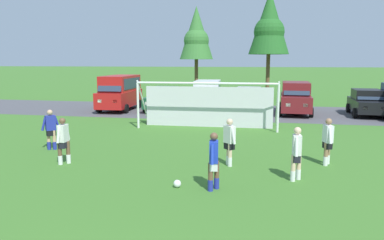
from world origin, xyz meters
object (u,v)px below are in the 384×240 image
Objects in this scene: player_winger_right at (328,142)px; player_striker_near at (296,154)px; parked_car_slot_center_left at (207,95)px; soccer_ball at (177,184)px; player_defender_far at (214,161)px; parked_car_slot_center at (248,99)px; parked_car_slot_center_right at (295,98)px; parked_car_slot_right at (367,102)px; player_winger_left at (63,141)px; soccer_goal at (208,104)px; parked_car_slot_far_left at (120,92)px; player_midfield_center at (51,130)px; parked_car_slot_left at (164,99)px; player_trailing_back at (229,142)px.

player_striker_near is at bearing -121.36° from player_winger_right.
player_striker_near is at bearing -71.82° from parked_car_slot_center_left.
player_defender_far is (1.04, 0.01, 0.71)m from soccer_ball.
parked_car_slot_center is (0.25, 16.40, 0.05)m from player_defender_far.
player_defender_far is 16.96m from parked_car_slot_center_left.
parked_car_slot_center_left is 6.22m from parked_car_slot_center_right.
parked_car_slot_right is at bearing 70.72° from player_winger_right.
player_winger_left is 0.35× the size of parked_car_slot_center_right.
soccer_ball is 0.03× the size of soccer_goal.
parked_car_slot_far_left is (-9.01, 15.52, 0.52)m from player_defender_far.
soccer_ball is 0.05× the size of parked_car_slot_center_left.
player_midfield_center is at bearing 167.16° from player_striker_near.
parked_car_slot_center_right is at bearing 90.43° from player_winger_right.
player_winger_left is 14.35m from parked_car_slot_far_left.
soccer_goal is 7.15m from parked_car_slot_center_left.
player_defender_far is 5.73m from player_winger_left.
player_striker_near is 16.66m from parked_car_slot_left.
soccer_goal is 11.55m from parked_car_slot_right.
player_trailing_back is (1.84, -7.14, -0.47)m from soccer_goal.
player_trailing_back is at bearing 63.93° from soccer_ball.
player_winger_left is 0.38× the size of parked_car_slot_left.
soccer_goal is at bearing 64.41° from player_winger_left.
parked_car_slot_center_right is at bearing 2.08° from parked_car_slot_far_left.
soccer_goal is at bearing 128.91° from player_winger_right.
parked_car_slot_far_left reaches higher than parked_car_slot_right.
player_winger_left is at bearing -111.26° from parked_car_slot_center.
parked_car_slot_left is (-5.80, 15.85, 0.05)m from player_defender_far.
player_winger_right is (9.03, 1.66, 0.00)m from player_winger_left.
player_winger_left is at bearing -133.08° from parked_car_slot_right.
parked_car_slot_far_left is 1.04× the size of parked_car_slot_center_right.
player_winger_left is at bearing 177.77° from player_striker_near.
parked_car_slot_center is at bearing 89.78° from player_trailing_back.
player_trailing_back is 0.38× the size of parked_car_slot_left.
player_winger_left is 0.39× the size of parked_car_slot_center.
player_winger_left is at bearing -88.79° from parked_car_slot_left.
parked_car_slot_center_right is (8.93, 14.36, 0.29)m from player_winger_left.
player_winger_left is (-7.83, 0.30, 0.00)m from player_striker_near.
player_midfield_center and player_winger_left have the same top height.
player_trailing_back is at bearing -119.98° from parked_car_slot_right.
parked_car_slot_far_left is at bearing 125.32° from player_trailing_back.
player_defender_far is 17.95m from parked_car_slot_far_left.
parked_car_slot_center_right is (4.47, 15.98, 1.00)m from soccer_ball.
player_winger_right is (5.17, -6.40, -0.47)m from soccer_goal.
player_winger_left is 9.18m from player_winger_right.
player_defender_far is 4.81m from player_winger_right.
player_winger_right is 0.39× the size of parked_car_slot_center.
player_winger_right is 17.53m from parked_car_slot_far_left.
player_midfield_center is at bearing 150.29° from soccer_ball.
parked_car_slot_left reaches higher than player_striker_near.
player_striker_near is 2.46m from player_trailing_back.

